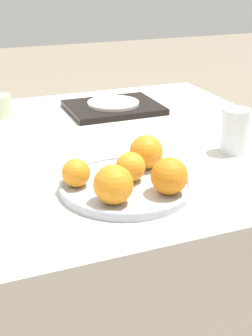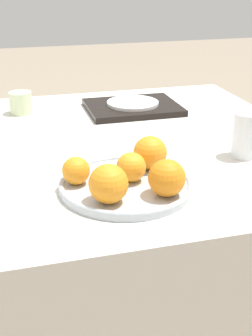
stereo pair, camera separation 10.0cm
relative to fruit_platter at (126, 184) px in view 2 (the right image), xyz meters
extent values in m
cube|color=silver|center=(-0.16, 0.30, -0.36)|extent=(1.51, 1.07, 0.70)
cylinder|color=#B2BCC6|center=(0.00, 0.00, 0.00)|extent=(0.29, 0.29, 0.01)
torus|color=#B2BCC6|center=(0.00, 0.00, 0.00)|extent=(0.29, 0.29, 0.01)
sphere|color=orange|center=(0.07, 0.06, 0.04)|extent=(0.08, 0.08, 0.08)
sphere|color=orange|center=(0.01, 0.01, 0.04)|extent=(0.07, 0.07, 0.07)
sphere|color=orange|center=(-0.10, 0.03, 0.03)|extent=(0.06, 0.06, 0.06)
sphere|color=orange|center=(0.07, -0.08, 0.04)|extent=(0.08, 0.08, 0.08)
sphere|color=orange|center=(-0.06, -0.08, 0.04)|extent=(0.08, 0.08, 0.08)
cylinder|color=silver|center=(0.34, 0.10, 0.05)|extent=(0.07, 0.07, 0.11)
cube|color=black|center=(0.18, 0.57, 0.00)|extent=(0.30, 0.24, 0.02)
cylinder|color=white|center=(0.18, 0.57, 0.01)|extent=(0.17, 0.17, 0.01)
cylinder|color=beige|center=(-0.18, 0.63, 0.02)|extent=(0.07, 0.07, 0.07)
camera|label=1|loc=(-0.34, -0.85, 0.44)|focal=50.00mm
camera|label=2|loc=(-0.24, -0.89, 0.44)|focal=50.00mm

